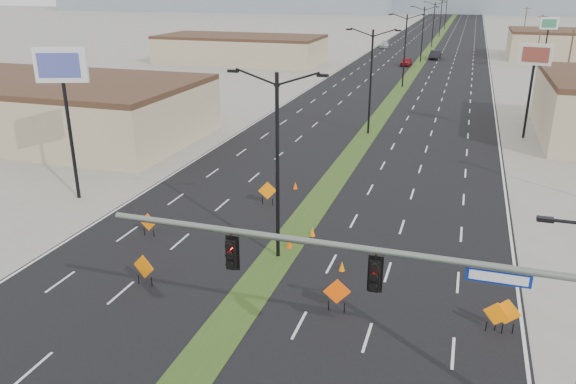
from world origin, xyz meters
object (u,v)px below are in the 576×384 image
(construction_sign_1, at_px, (148,223))
(construction_sign_4, at_px, (496,315))
(car_far, at_px, (385,45))
(cone_3, at_px, (295,185))
(construction_sign_3, at_px, (337,293))
(streetlight_0, at_px, (277,162))
(cone_2, at_px, (342,266))
(pole_sign_east_far, at_px, (548,28))
(streetlight_5, at_px, (441,16))
(car_left, at_px, (406,62))
(pole_sign_east_near, at_px, (534,62))
(streetlight_4, at_px, (433,23))
(pole_sign_west, at_px, (62,76))
(streetlight_2, at_px, (405,48))
(streetlight_1, at_px, (371,79))
(streetlight_3, at_px, (423,33))
(streetlight_6, at_px, (446,12))
(car_mid, at_px, (435,55))
(construction_sign_5, at_px, (506,313))
(cone_1, at_px, (289,243))
(signal_mast, at_px, (432,296))
(construction_sign_0, at_px, (144,268))
(cone_0, at_px, (312,232))
(construction_sign_2, at_px, (267,191))

(construction_sign_1, bearing_deg, construction_sign_4, -11.81)
(car_far, xyz_separation_m, cone_3, (8.09, -97.10, -0.41))
(construction_sign_3, distance_m, construction_sign_4, 6.82)
(streetlight_0, height_order, construction_sign_3, streetlight_0)
(cone_2, relative_size, pole_sign_east_far, 0.06)
(streetlight_5, distance_m, construction_sign_4, 144.45)
(car_left, relative_size, pole_sign_east_near, 0.47)
(streetlight_4, height_order, car_far, streetlight_4)
(construction_sign_4, xyz_separation_m, pole_sign_west, (-27.22, 8.23, 7.54))
(streetlight_2, bearing_deg, streetlight_1, -90.00)
(streetlight_3, relative_size, pole_sign_east_far, 1.14)
(streetlight_6, relative_size, car_mid, 2.02)
(streetlight_0, relative_size, streetlight_6, 1.00)
(construction_sign_5, bearing_deg, car_mid, 107.94)
(streetlight_3, relative_size, pole_sign_west, 0.98)
(construction_sign_1, bearing_deg, pole_sign_west, 153.24)
(pole_sign_west, bearing_deg, cone_1, -30.67)
(car_left, xyz_separation_m, pole_sign_east_near, (16.63, -47.39, 6.47))
(car_mid, distance_m, construction_sign_1, 90.01)
(signal_mast, distance_m, cone_3, 23.63)
(construction_sign_4, relative_size, construction_sign_5, 0.90)
(streetlight_4, distance_m, construction_sign_0, 117.19)
(signal_mast, bearing_deg, streetlight_6, 92.75)
(pole_sign_east_far, bearing_deg, pole_sign_east_near, -107.17)
(pole_sign_east_near, bearing_deg, cone_0, -101.83)
(construction_sign_4, bearing_deg, streetlight_1, 127.90)
(streetlight_5, height_order, cone_0, streetlight_5)
(streetlight_2, relative_size, construction_sign_0, 5.95)
(streetlight_2, height_order, car_mid, streetlight_2)
(streetlight_1, xyz_separation_m, cone_0, (1.10, -24.90, -5.14))
(streetlight_6, bearing_deg, streetlight_4, -90.00)
(streetlight_0, distance_m, pole_sign_east_near, 34.32)
(streetlight_2, bearing_deg, streetlight_5, 90.00)
(streetlight_1, height_order, streetlight_4, same)
(construction_sign_4, height_order, cone_2, construction_sign_4)
(car_mid, distance_m, cone_3, 79.19)
(car_left, xyz_separation_m, construction_sign_1, (-6.07, -78.23, 0.13))
(construction_sign_3, relative_size, pole_sign_east_far, 0.19)
(cone_1, bearing_deg, cone_0, 66.93)
(streetlight_0, bearing_deg, car_mid, 88.56)
(construction_sign_5, bearing_deg, car_far, 113.36)
(streetlight_6, bearing_deg, streetlight_3, -90.00)
(streetlight_2, bearing_deg, construction_sign_5, -79.12)
(construction_sign_1, xyz_separation_m, cone_2, (11.81, -0.74, -0.57))
(construction_sign_2, relative_size, cone_2, 2.99)
(streetlight_1, xyz_separation_m, cone_1, (0.28, -26.83, -5.10))
(construction_sign_3, bearing_deg, streetlight_4, 76.35)
(cone_2, bearing_deg, construction_sign_1, 176.43)
(construction_sign_2, relative_size, construction_sign_3, 0.98)
(car_mid, bearing_deg, construction_sign_2, -88.71)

